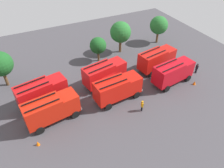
# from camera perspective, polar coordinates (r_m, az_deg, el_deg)

# --- Properties ---
(ground_plane) EXTENTS (56.55, 56.55, 0.00)m
(ground_plane) POSITION_cam_1_polar(r_m,az_deg,el_deg) (33.18, 0.00, -1.89)
(ground_plane) COLOR #423F44
(fire_truck_0) EXTENTS (7.46, 3.53, 3.88)m
(fire_truck_0) POSITION_cam_1_polar(r_m,az_deg,el_deg) (28.43, -16.10, -6.38)
(fire_truck_0) COLOR red
(fire_truck_0) RESTS_ON ground
(fire_truck_1) EXTENTS (7.37, 3.21, 3.88)m
(fire_truck_1) POSITION_cam_1_polar(r_m,az_deg,el_deg) (30.38, 1.51, -1.10)
(fire_truck_1) COLOR red
(fire_truck_1) RESTS_ON ground
(fire_truck_2) EXTENTS (7.45, 3.49, 3.88)m
(fire_truck_2) POSITION_cam_1_polar(r_m,az_deg,el_deg) (34.92, 16.20, 3.16)
(fire_truck_2) COLOR red
(fire_truck_2) RESTS_ON ground
(fire_truck_3) EXTENTS (7.53, 3.82, 3.88)m
(fire_truck_3) POSITION_cam_1_polar(r_m,az_deg,el_deg) (31.44, -18.49, -1.88)
(fire_truck_3) COLOR red
(fire_truck_3) RESTS_ON ground
(fire_truck_4) EXTENTS (7.52, 3.79, 3.88)m
(fire_truck_4) POSITION_cam_1_polar(r_m,az_deg,el_deg) (33.37, -2.06, 3.06)
(fire_truck_4) COLOR red
(fire_truck_4) RESTS_ON ground
(fire_truck_5) EXTENTS (7.51, 3.74, 3.88)m
(fire_truck_5) POSITION_cam_1_polar(r_m,az_deg,el_deg) (37.63, 12.01, 6.70)
(fire_truck_5) COLOR red
(fire_truck_5) RESTS_ON ground
(firefighter_0) EXTENTS (0.30, 0.42, 1.81)m
(firefighter_0) POSITION_cam_1_polar(r_m,az_deg,el_deg) (39.30, 21.96, 4.07)
(firefighter_0) COLOR black
(firefighter_0) RESTS_ON ground
(firefighter_1) EXTENTS (0.34, 0.47, 1.74)m
(firefighter_1) POSITION_cam_1_polar(r_m,az_deg,el_deg) (29.69, 8.15, -5.77)
(firefighter_1) COLOR black
(firefighter_1) RESTS_ON ground
(tree_0) EXTENTS (3.85, 3.85, 5.97)m
(tree_0) POSITION_cam_1_polar(r_m,az_deg,el_deg) (36.22, -28.03, 4.77)
(tree_0) COLOR brown
(tree_0) RESTS_ON ground
(tree_1) EXTENTS (3.03, 3.03, 4.70)m
(tree_1) POSITION_cam_1_polar(r_m,az_deg,el_deg) (38.86, -3.81, 10.31)
(tree_1) COLOR brown
(tree_1) RESTS_ON ground
(tree_2) EXTENTS (4.02, 4.02, 6.23)m
(tree_2) POSITION_cam_1_polar(r_m,az_deg,el_deg) (41.35, 2.33, 13.81)
(tree_2) COLOR brown
(tree_2) RESTS_ON ground
(tree_3) EXTENTS (3.70, 3.70, 5.74)m
(tree_3) POSITION_cam_1_polar(r_m,az_deg,el_deg) (46.15, 12.55, 15.23)
(tree_3) COLOR brown
(tree_3) RESTS_ON ground
(traffic_cone_0) EXTENTS (0.47, 0.47, 0.67)m
(traffic_cone_0) POSITION_cam_1_polar(r_m,az_deg,el_deg) (36.77, 21.41, 0.31)
(traffic_cone_0) COLOR #F2600C
(traffic_cone_0) RESTS_ON ground
(traffic_cone_1) EXTENTS (0.44, 0.44, 0.63)m
(traffic_cone_1) POSITION_cam_1_polar(r_m,az_deg,el_deg) (27.63, -19.45, -14.89)
(traffic_cone_1) COLOR #F2600C
(traffic_cone_1) RESTS_ON ground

